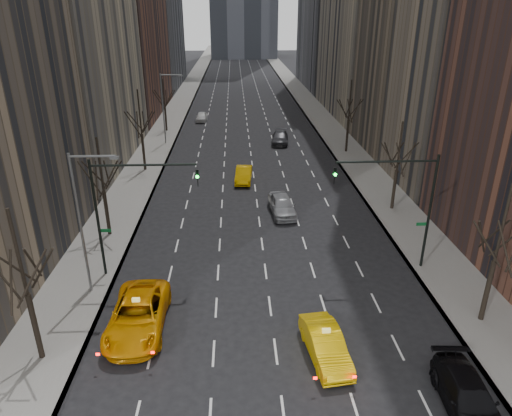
{
  "coord_description": "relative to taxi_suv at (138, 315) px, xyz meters",
  "views": [
    {
      "loc": [
        -1.92,
        -14.87,
        16.43
      ],
      "look_at": [
        -0.52,
        14.86,
        3.5
      ],
      "focal_mm": 32.0,
      "sensor_mm": 36.0,
      "label": 1
    }
  ],
  "objects": [
    {
      "name": "ground",
      "position": [
        7.5,
        -6.23,
        -0.9
      ],
      "size": [
        400.0,
        400.0,
        0.0
      ],
      "primitive_type": "plane",
      "color": "black",
      "rests_on": "ground"
    },
    {
      "name": "far_taxi",
      "position": [
        6.41,
        23.76,
        -0.14
      ],
      "size": [
        2.0,
        4.72,
        1.51
      ],
      "primitive_type": "imported",
      "rotation": [
        0.0,
        0.0,
        -0.09
      ],
      "color": "#ECAC04",
      "rests_on": "ground"
    },
    {
      "name": "tree_lw_a",
      "position": [
        -4.5,
        -2.23,
        2.98
      ],
      "size": [
        3.36,
        3.5,
        8.28
      ],
      "color": "black",
      "rests_on": "ground"
    },
    {
      "name": "traffic_mast_right",
      "position": [
        16.6,
        5.76,
        4.59
      ],
      "size": [
        6.69,
        0.39,
        8.0
      ],
      "color": "black",
      "rests_on": "ground"
    },
    {
      "name": "parked_suv_black",
      "position": [
        15.64,
        -6.47,
        -0.15
      ],
      "size": [
        2.45,
        5.32,
        1.51
      ],
      "primitive_type": "imported",
      "rotation": [
        0.0,
        0.0,
        -0.07
      ],
      "color": "black",
      "rests_on": "ground"
    },
    {
      "name": "taxi_suv",
      "position": [
        0.0,
        0.0,
        0.0
      ],
      "size": [
        3.04,
        6.51,
        1.8
      ],
      "primitive_type": "imported",
      "rotation": [
        0.0,
        0.0,
        0.01
      ],
      "color": "orange",
      "rests_on": "ground"
    },
    {
      "name": "traffic_mast_left",
      "position": [
        -1.61,
        5.76,
        4.59
      ],
      "size": [
        6.69,
        0.39,
        8.0
      ],
      "color": "black",
      "rests_on": "ground"
    },
    {
      "name": "taxi_sedan",
      "position": [
        9.98,
        -2.75,
        -0.13
      ],
      "size": [
        2.23,
        4.84,
        1.54
      ],
      "primitive_type": "imported",
      "rotation": [
        0.0,
        0.0,
        0.13
      ],
      "color": "#F8BE05",
      "rests_on": "ground"
    },
    {
      "name": "sidewalk_left",
      "position": [
        -4.75,
        63.77,
        -0.83
      ],
      "size": [
        4.5,
        320.0,
        0.15
      ],
      "primitive_type": "cube",
      "color": "slate",
      "rests_on": "ground"
    },
    {
      "name": "far_suv_grey",
      "position": [
        11.57,
        38.36,
        -0.13
      ],
      "size": [
        2.76,
        5.54,
        1.55
      ],
      "primitive_type": "imported",
      "rotation": [
        0.0,
        0.0,
        -0.11
      ],
      "color": "#303035",
      "rests_on": "ground"
    },
    {
      "name": "tree_lw_d",
      "position": [
        -4.5,
        45.77,
        2.66
      ],
      "size": [
        3.36,
        3.5,
        7.36
      ],
      "color": "black",
      "rests_on": "ground"
    },
    {
      "name": "tree_rw_a",
      "position": [
        19.5,
        -0.23,
        2.98
      ],
      "size": [
        3.36,
        3.5,
        8.28
      ],
      "color": "black",
      "rests_on": "ground"
    },
    {
      "name": "sidewalk_right",
      "position": [
        19.75,
        63.77,
        -0.83
      ],
      "size": [
        4.5,
        320.0,
        0.15
      ],
      "primitive_type": "cube",
      "color": "slate",
      "rests_on": "ground"
    },
    {
      "name": "silver_sedan_ahead",
      "position": [
        9.56,
        15.28,
        -0.05
      ],
      "size": [
        2.44,
        5.13,
        1.69
      ],
      "primitive_type": "imported",
      "rotation": [
        0.0,
        0.0,
        0.09
      ],
      "color": "gray",
      "rests_on": "ground"
    },
    {
      "name": "far_car_white",
      "position": [
        0.24,
        52.32,
        -0.2
      ],
      "size": [
        1.82,
        4.2,
        1.41
      ],
      "primitive_type": "imported",
      "rotation": [
        0.0,
        0.0,
        -0.04
      ],
      "color": "silver",
      "rests_on": "ground"
    },
    {
      "name": "tree_rw_c",
      "position": [
        19.5,
        33.77,
        3.13
      ],
      "size": [
        3.36,
        3.5,
        8.74
      ],
      "color": "black",
      "rests_on": "ground"
    },
    {
      "name": "tree_lw_c",
      "position": [
        -4.5,
        27.77,
        3.13
      ],
      "size": [
        3.36,
        3.5,
        8.74
      ],
      "color": "black",
      "rests_on": "ground"
    },
    {
      "name": "streetlight_far",
      "position": [
        -3.34,
        38.77,
        4.72
      ],
      "size": [
        2.83,
        0.22,
        9.0
      ],
      "color": "slate",
      "rests_on": "ground"
    },
    {
      "name": "tree_lw_b",
      "position": [
        -4.5,
        11.77,
        2.82
      ],
      "size": [
        3.36,
        3.5,
        7.82
      ],
      "color": "black",
      "rests_on": "ground"
    },
    {
      "name": "tree_rw_b",
      "position": [
        19.5,
        15.77,
        2.82
      ],
      "size": [
        3.36,
        3.5,
        7.82
      ],
      "color": "black",
      "rests_on": "ground"
    },
    {
      "name": "streetlight_near",
      "position": [
        -3.34,
        3.77,
        4.72
      ],
      "size": [
        2.83,
        0.22,
        9.0
      ],
      "color": "slate",
      "rests_on": "ground"
    }
  ]
}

